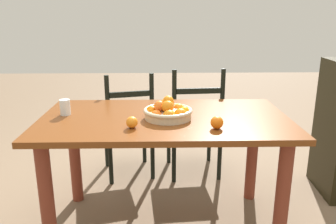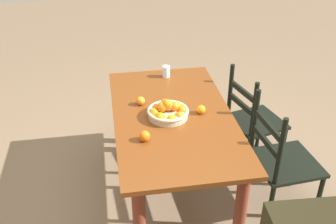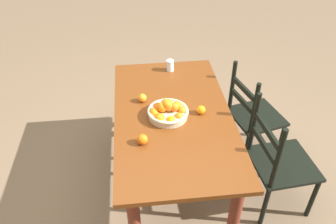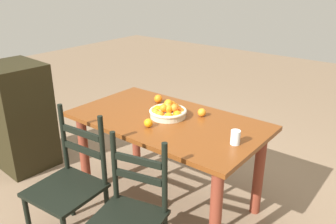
{
  "view_description": "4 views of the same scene",
  "coord_description": "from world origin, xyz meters",
  "px_view_note": "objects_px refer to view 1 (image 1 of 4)",
  "views": [
    {
      "loc": [
        -0.03,
        -2.02,
        1.38
      ],
      "look_at": [
        0.02,
        -0.04,
        0.8
      ],
      "focal_mm": 36.51,
      "sensor_mm": 36.0,
      "label": 1
    },
    {
      "loc": [
        2.42,
        -0.44,
        2.27
      ],
      "look_at": [
        0.02,
        -0.04,
        0.8
      ],
      "focal_mm": 42.92,
      "sensor_mm": 36.0,
      "label": 2
    },
    {
      "loc": [
        1.94,
        -0.26,
        2.29
      ],
      "look_at": [
        0.02,
        -0.04,
        0.8
      ],
      "focal_mm": 36.44,
      "sensor_mm": 36.0,
      "label": 3
    },
    {
      "loc": [
        -1.55,
        1.94,
        1.82
      ],
      "look_at": [
        0.02,
        -0.04,
        0.8
      ],
      "focal_mm": 37.06,
      "sensor_mm": 36.0,
      "label": 4
    }
  ],
  "objects_px": {
    "fruit_bowl": "(168,111)",
    "orange_loose_1": "(132,122)",
    "dining_table": "(165,136)",
    "orange_loose_0": "(217,123)",
    "drinking_glass": "(65,107)",
    "chair_near_window": "(194,126)",
    "chair_by_cabinet": "(129,128)",
    "orange_loose_2": "(166,103)"
  },
  "relations": [
    {
      "from": "chair_by_cabinet",
      "to": "orange_loose_1",
      "type": "xyz_separation_m",
      "value": [
        0.11,
        -0.96,
        0.36
      ]
    },
    {
      "from": "chair_by_cabinet",
      "to": "drinking_glass",
      "type": "relative_size",
      "value": 9.35
    },
    {
      "from": "orange_loose_2",
      "to": "drinking_glass",
      "type": "distance_m",
      "value": 0.65
    },
    {
      "from": "fruit_bowl",
      "to": "orange_loose_0",
      "type": "height_order",
      "value": "fruit_bowl"
    },
    {
      "from": "dining_table",
      "to": "orange_loose_0",
      "type": "distance_m",
      "value": 0.41
    },
    {
      "from": "orange_loose_0",
      "to": "orange_loose_2",
      "type": "height_order",
      "value": "orange_loose_0"
    },
    {
      "from": "orange_loose_1",
      "to": "drinking_glass",
      "type": "height_order",
      "value": "drinking_glass"
    },
    {
      "from": "dining_table",
      "to": "chair_near_window",
      "type": "distance_m",
      "value": 0.83
    },
    {
      "from": "dining_table",
      "to": "drinking_glass",
      "type": "xyz_separation_m",
      "value": [
        -0.62,
        0.05,
        0.18
      ]
    },
    {
      "from": "dining_table",
      "to": "fruit_bowl",
      "type": "relative_size",
      "value": 5.11
    },
    {
      "from": "orange_loose_0",
      "to": "drinking_glass",
      "type": "height_order",
      "value": "drinking_glass"
    },
    {
      "from": "dining_table",
      "to": "fruit_bowl",
      "type": "bearing_deg",
      "value": -64.08
    },
    {
      "from": "chair_near_window",
      "to": "orange_loose_1",
      "type": "xyz_separation_m",
      "value": [
        -0.45,
        -0.97,
        0.36
      ]
    },
    {
      "from": "orange_loose_0",
      "to": "chair_by_cabinet",
      "type": "bearing_deg",
      "value": 120.72
    },
    {
      "from": "orange_loose_2",
      "to": "chair_near_window",
      "type": "bearing_deg",
      "value": 65.48
    },
    {
      "from": "chair_near_window",
      "to": "drinking_glass",
      "type": "bearing_deg",
      "value": 33.63
    },
    {
      "from": "chair_by_cabinet",
      "to": "orange_loose_1",
      "type": "height_order",
      "value": "chair_by_cabinet"
    },
    {
      "from": "chair_near_window",
      "to": "orange_loose_1",
      "type": "bearing_deg",
      "value": 60.21
    },
    {
      "from": "orange_loose_1",
      "to": "drinking_glass",
      "type": "distance_m",
      "value": 0.51
    },
    {
      "from": "fruit_bowl",
      "to": "orange_loose_1",
      "type": "relative_size",
      "value": 4.57
    },
    {
      "from": "dining_table",
      "to": "chair_near_window",
      "type": "relative_size",
      "value": 1.6
    },
    {
      "from": "chair_near_window",
      "to": "chair_by_cabinet",
      "type": "xyz_separation_m",
      "value": [
        -0.56,
        -0.01,
        -0.01
      ]
    },
    {
      "from": "chair_near_window",
      "to": "fruit_bowl",
      "type": "bearing_deg",
      "value": 67.94
    },
    {
      "from": "chair_by_cabinet",
      "to": "fruit_bowl",
      "type": "relative_size",
      "value": 3.08
    },
    {
      "from": "orange_loose_2",
      "to": "drinking_glass",
      "type": "xyz_separation_m",
      "value": [
        -0.63,
        -0.15,
        0.02
      ]
    },
    {
      "from": "dining_table",
      "to": "orange_loose_2",
      "type": "bearing_deg",
      "value": 86.32
    },
    {
      "from": "drinking_glass",
      "to": "orange_loose_0",
      "type": "bearing_deg",
      "value": -17.7
    },
    {
      "from": "chair_near_window",
      "to": "orange_loose_1",
      "type": "height_order",
      "value": "chair_near_window"
    },
    {
      "from": "chair_near_window",
      "to": "chair_by_cabinet",
      "type": "bearing_deg",
      "value": -3.42
    },
    {
      "from": "dining_table",
      "to": "orange_loose_2",
      "type": "relative_size",
      "value": 23.48
    },
    {
      "from": "dining_table",
      "to": "orange_loose_1",
      "type": "distance_m",
      "value": 0.32
    },
    {
      "from": "fruit_bowl",
      "to": "drinking_glass",
      "type": "xyz_separation_m",
      "value": [
        -0.64,
        0.09,
        0.0
      ]
    },
    {
      "from": "dining_table",
      "to": "orange_loose_1",
      "type": "height_order",
      "value": "orange_loose_1"
    },
    {
      "from": "dining_table",
      "to": "chair_near_window",
      "type": "height_order",
      "value": "chair_near_window"
    },
    {
      "from": "fruit_bowl",
      "to": "orange_loose_1",
      "type": "distance_m",
      "value": 0.27
    },
    {
      "from": "orange_loose_0",
      "to": "orange_loose_1",
      "type": "height_order",
      "value": "orange_loose_0"
    },
    {
      "from": "chair_by_cabinet",
      "to": "drinking_glass",
      "type": "distance_m",
      "value": 0.85
    },
    {
      "from": "chair_near_window",
      "to": "orange_loose_2",
      "type": "bearing_deg",
      "value": 60.57
    },
    {
      "from": "fruit_bowl",
      "to": "orange_loose_0",
      "type": "xyz_separation_m",
      "value": [
        0.27,
        -0.2,
        -0.01
      ]
    },
    {
      "from": "orange_loose_0",
      "to": "orange_loose_2",
      "type": "bearing_deg",
      "value": 121.74
    },
    {
      "from": "chair_by_cabinet",
      "to": "drinking_glass",
      "type": "xyz_separation_m",
      "value": [
        -0.32,
        -0.69,
        0.38
      ]
    },
    {
      "from": "chair_near_window",
      "to": "drinking_glass",
      "type": "relative_size",
      "value": 9.75
    }
  ]
}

